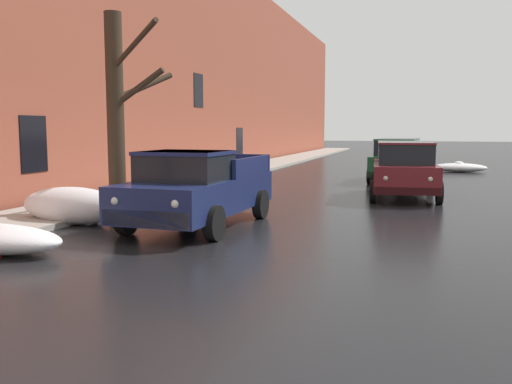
% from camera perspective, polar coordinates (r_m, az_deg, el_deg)
% --- Properties ---
extents(left_sidewalk_slab, '(2.58, 80.00, 0.14)m').
position_cam_1_polar(left_sidewalk_slab, '(22.04, -7.53, 0.83)').
color(left_sidewalk_slab, '#A8A399').
rests_on(left_sidewalk_slab, ground).
extents(brick_townhouse_facade, '(0.63, 80.00, 11.12)m').
position_cam_1_polar(brick_townhouse_facade, '(22.97, -11.94, 14.71)').
color(brick_townhouse_facade, '#9E4C38').
rests_on(brick_townhouse_facade, ground).
extents(snow_bank_near_corner_left, '(2.59, 1.08, 0.88)m').
position_cam_1_polar(snow_bank_near_corner_left, '(13.73, -18.32, -1.36)').
color(snow_bank_near_corner_left, white).
rests_on(snow_bank_near_corner_left, ground).
extents(snow_bank_along_left_kerb, '(2.75, 1.16, 0.56)m').
position_cam_1_polar(snow_bank_along_left_kerb, '(30.54, 20.14, 2.38)').
color(snow_bank_along_left_kerb, white).
rests_on(snow_bank_along_left_kerb, ground).
extents(bare_tree_second_along_sidewalk, '(2.06, 2.95, 5.14)m').
position_cam_1_polar(bare_tree_second_along_sidewalk, '(14.68, -13.99, 8.07)').
color(bare_tree_second_along_sidewalk, '#382B1E').
rests_on(bare_tree_second_along_sidewalk, ground).
extents(pickup_truck_darkblue_approaching_near_lane, '(2.35, 5.05, 1.76)m').
position_cam_1_polar(pickup_truck_darkblue_approaching_near_lane, '(12.71, -6.11, 0.35)').
color(pickup_truck_darkblue_approaching_near_lane, navy).
rests_on(pickup_truck_darkblue_approaching_near_lane, ground).
extents(suv_maroon_parked_kerbside_close, '(2.41, 4.65, 1.82)m').
position_cam_1_polar(suv_maroon_parked_kerbside_close, '(18.60, 14.97, 2.46)').
color(suv_maroon_parked_kerbside_close, maroon).
rests_on(suv_maroon_parked_kerbside_close, ground).
extents(suv_green_parked_kerbside_mid, '(2.20, 4.83, 1.82)m').
position_cam_1_polar(suv_green_parked_kerbside_mid, '(24.23, 14.32, 3.38)').
color(suv_green_parked_kerbside_mid, '#1E5633').
rests_on(suv_green_parked_kerbside_mid, ground).
extents(sedan_grey_parked_far_down_block, '(2.02, 4.04, 1.42)m').
position_cam_1_polar(sedan_grey_parked_far_down_block, '(31.77, 16.20, 3.60)').
color(sedan_grey_parked_far_down_block, slate).
rests_on(sedan_grey_parked_far_down_block, ground).
extents(sedan_white_queued_behind_truck, '(2.16, 4.49, 1.42)m').
position_cam_1_polar(sedan_white_queued_behind_truck, '(37.51, 16.33, 4.02)').
color(sedan_white_queued_behind_truck, silver).
rests_on(sedan_white_queued_behind_truck, ground).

